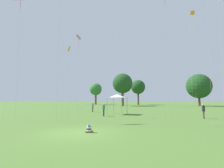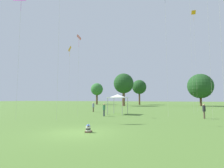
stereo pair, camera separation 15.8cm
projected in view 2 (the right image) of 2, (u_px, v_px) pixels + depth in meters
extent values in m
plane|color=#4C702D|center=(79.00, 133.00, 11.38)|extent=(300.00, 300.00, 0.00)
cube|color=brown|center=(88.00, 131.00, 11.54)|extent=(0.48, 0.55, 0.10)
cylinder|color=silver|center=(88.00, 129.00, 11.48)|extent=(0.37, 0.37, 0.28)
cylinder|color=black|center=(88.00, 129.00, 11.48)|extent=(0.38, 0.38, 0.08)
sphere|color=brown|center=(88.00, 125.00, 11.49)|extent=(0.18, 0.18, 0.18)
cylinder|color=#6B8ED1|center=(88.00, 125.00, 11.49)|extent=(0.30, 0.30, 0.01)
cylinder|color=#6B8ED1|center=(88.00, 125.00, 11.50)|extent=(0.18, 0.18, 0.08)
cylinder|color=#282D42|center=(104.00, 113.00, 22.24)|extent=(0.26, 0.26, 0.78)
cylinder|color=#387A51|center=(104.00, 108.00, 22.30)|extent=(0.48, 0.48, 0.62)
sphere|color=tan|center=(104.00, 104.00, 22.33)|extent=(0.21, 0.21, 0.21)
cylinder|color=brown|center=(204.00, 115.00, 19.49)|extent=(0.25, 0.25, 0.81)
cylinder|color=#232328|center=(204.00, 109.00, 19.55)|extent=(0.46, 0.46, 0.64)
sphere|color=tan|center=(204.00, 105.00, 19.59)|extent=(0.22, 0.22, 0.22)
cylinder|color=brown|center=(93.00, 110.00, 29.52)|extent=(0.29, 0.29, 0.79)
cylinder|color=gray|center=(93.00, 105.00, 29.59)|extent=(0.52, 0.52, 0.63)
sphere|color=tan|center=(93.00, 103.00, 29.62)|extent=(0.21, 0.21, 0.21)
cube|color=white|center=(118.00, 98.00, 25.17)|extent=(2.68, 2.68, 0.08)
cone|color=white|center=(118.00, 96.00, 25.19)|extent=(2.55, 2.55, 0.44)
cylinder|color=#99999E|center=(114.00, 106.00, 26.52)|extent=(0.07, 0.07, 2.34)
cylinder|color=#99999E|center=(128.00, 106.00, 25.61)|extent=(0.07, 0.07, 2.34)
cylinder|color=#99999E|center=(108.00, 106.00, 24.52)|extent=(0.07, 0.07, 2.34)
cylinder|color=#99999E|center=(122.00, 107.00, 23.61)|extent=(0.07, 0.07, 2.34)
cylinder|color=#BCB7A8|center=(166.00, 49.00, 22.44)|extent=(0.01, 0.01, 17.20)
cube|color=orange|center=(70.00, 49.00, 28.67)|extent=(0.68, 0.92, 0.77)
cylinder|color=orange|center=(70.00, 54.00, 28.60)|extent=(0.02, 0.02, 1.02)
cylinder|color=#BCB7A8|center=(69.00, 80.00, 28.22)|extent=(0.01, 0.01, 10.41)
cube|color=orange|center=(194.00, 12.00, 31.98)|extent=(0.77, 0.53, 0.59)
cylinder|color=orange|center=(194.00, 18.00, 31.89)|extent=(0.02, 0.02, 1.52)
cylinder|color=#BCB7A8|center=(196.00, 61.00, 31.21)|extent=(0.01, 0.01, 18.02)
cylinder|color=#BCB7A8|center=(191.00, 46.00, 26.79)|extent=(0.01, 0.01, 20.47)
cylinder|color=#BCB7A8|center=(221.00, 40.00, 14.99)|extent=(0.01, 0.01, 14.47)
cylinder|color=#BCB7A8|center=(59.00, 43.00, 18.47)|extent=(0.01, 0.01, 16.30)
cylinder|color=#BCB7A8|center=(209.00, 41.00, 18.31)|extent=(0.01, 0.01, 16.44)
cylinder|color=#B738C6|center=(21.00, 6.00, 19.31)|extent=(0.02, 0.02, 1.13)
cylinder|color=#BCB7A8|center=(19.00, 57.00, 18.82)|extent=(0.01, 0.01, 13.50)
cube|color=pink|center=(79.00, 37.00, 23.35)|extent=(0.89, 0.92, 0.55)
cylinder|color=pink|center=(79.00, 43.00, 23.28)|extent=(0.02, 0.02, 1.15)
cylinder|color=#BCB7A8|center=(78.00, 76.00, 22.90)|extent=(0.01, 0.01, 10.43)
cylinder|color=brown|center=(201.00, 99.00, 53.83)|extent=(0.63, 0.63, 4.09)
sphere|color=#1E471E|center=(200.00, 86.00, 54.18)|extent=(7.61, 7.61, 7.61)
cylinder|color=brown|center=(139.00, 98.00, 65.86)|extent=(0.62, 0.62, 5.25)
sphere|color=#1E471E|center=(139.00, 87.00, 66.21)|extent=(5.37, 5.37, 5.37)
cylinder|color=brown|center=(97.00, 98.00, 69.15)|extent=(0.76, 0.76, 4.74)
sphere|color=#337033|center=(97.00, 89.00, 69.47)|extent=(4.82, 4.82, 4.82)
cylinder|color=brown|center=(124.00, 97.00, 55.33)|extent=(0.83, 0.83, 5.40)
sphere|color=#1E471E|center=(124.00, 83.00, 55.71)|extent=(6.36, 6.36, 6.36)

